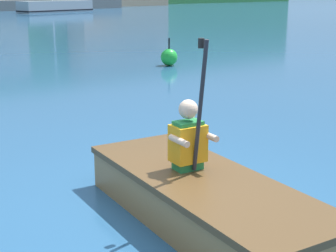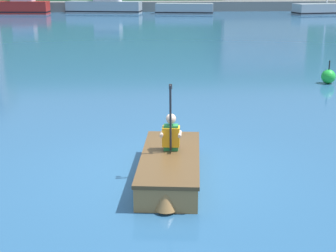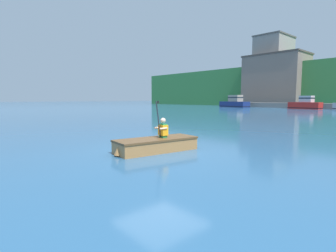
{
  "view_description": "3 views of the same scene",
  "coord_description": "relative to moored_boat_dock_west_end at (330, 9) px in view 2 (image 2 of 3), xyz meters",
  "views": [
    {
      "loc": [
        -2.67,
        -3.3,
        1.98
      ],
      "look_at": [
        0.1,
        0.22,
        0.77
      ],
      "focal_mm": 55.0,
      "sensor_mm": 36.0,
      "label": 1
    },
    {
      "loc": [
        -0.51,
        -8.22,
        3.25
      ],
      "look_at": [
        0.1,
        0.22,
        0.77
      ],
      "focal_mm": 55.0,
      "sensor_mm": 36.0,
      "label": 2
    },
    {
      "loc": [
        6.39,
        -5.46,
        1.66
      ],
      "look_at": [
        0.1,
        0.22,
        0.77
      ],
      "focal_mm": 28.0,
      "sensor_mm": 36.0,
      "label": 3
    }
  ],
  "objects": [
    {
      "name": "rowboat_foreground",
      "position": [
        -16.79,
        -36.83,
        -0.21
      ],
      "size": [
        1.28,
        2.8,
        0.42
      ],
      "color": "#A3703D",
      "rests_on": "ground"
    },
    {
      "name": "moored_boat_dock_center_near",
      "position": [
        -12.6,
        1.27,
        -0.02
      ],
      "size": [
        5.24,
        2.46,
        0.92
      ],
      "color": "#9EA3A8",
      "rests_on": "ground"
    },
    {
      "name": "moored_boat_dock_east_inner",
      "position": [
        -19.62,
        2.89,
        0.3
      ],
      "size": [
        6.89,
        3.16,
        2.05
      ],
      "color": "#9EA3A8",
      "rests_on": "ground"
    },
    {
      "name": "channel_buoy",
      "position": [
        -11.25,
        -29.3,
        -0.22
      ],
      "size": [
        0.44,
        0.44,
        0.72
      ],
      "color": "green",
      "rests_on": "ground"
    },
    {
      "name": "moored_boat_dock_west_end",
      "position": [
        0.0,
        0.0,
        0.0
      ],
      "size": [
        6.6,
        2.87,
        5.48
      ],
      "color": "#9EA3A8",
      "rests_on": "ground"
    },
    {
      "name": "marina_dock",
      "position": [
        -16.89,
        5.43,
        0.01
      ],
      "size": [
        52.21,
        2.4,
        0.9
      ],
      "color": "slate",
      "rests_on": "ground"
    },
    {
      "name": "person_paddler",
      "position": [
        -16.75,
        -36.54,
        0.26
      ],
      "size": [
        0.39,
        0.4,
        1.17
      ],
      "color": "#267F3F",
      "rests_on": "rowboat_foreground"
    },
    {
      "name": "ground_plane",
      "position": [
        -16.89,
        -36.52,
        -0.44
      ],
      "size": [
        300.0,
        300.0,
        0.0
      ],
      "primitive_type": "plane",
      "color": "#28567F"
    },
    {
      "name": "moored_boat_dock_west_inner",
      "position": [
        -26.92,
        2.46,
        0.34
      ],
      "size": [
        5.02,
        2.11,
        2.13
      ],
      "color": "red",
      "rests_on": "ground"
    }
  ]
}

